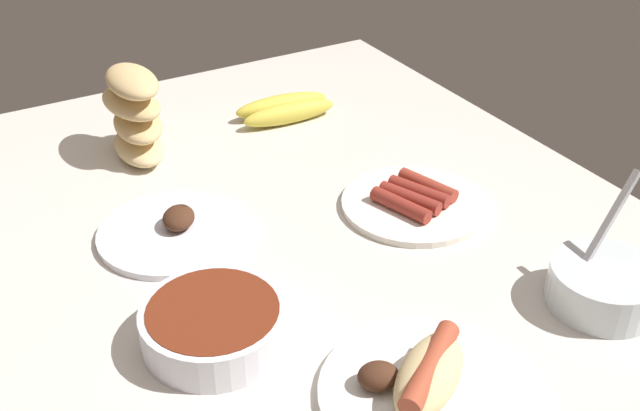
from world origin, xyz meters
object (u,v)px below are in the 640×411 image
(plate_hotdog_assembled, at_px, (426,384))
(bread_stack, at_px, (135,114))
(plate_grilled_meat, at_px, (175,230))
(bowl_coleslaw, at_px, (604,284))
(banana_bunch, at_px, (285,109))
(plate_sausages, at_px, (414,202))
(bowl_chili, at_px, (214,324))

(plate_hotdog_assembled, relative_size, bread_stack, 1.48)
(plate_grilled_meat, xyz_separation_m, plate_hotdog_assembled, (-0.41, -0.12, 0.01))
(plate_hotdog_assembled, bearing_deg, bowl_coleslaw, -86.30)
(plate_grilled_meat, distance_m, bread_stack, 0.26)
(banana_bunch, bearing_deg, plate_sausages, -175.76)
(bowl_chili, bearing_deg, plate_hotdog_assembled, -140.15)
(banana_bunch, height_order, bowl_chili, bowl_chili)
(plate_grilled_meat, xyz_separation_m, plate_sausages, (-0.11, -0.32, 0.00))
(bread_stack, bearing_deg, bowl_coleslaw, -150.48)
(banana_bunch, distance_m, bowl_coleslaw, 0.64)
(plate_grilled_meat, relative_size, bread_stack, 1.34)
(banana_bunch, xyz_separation_m, plate_hotdog_assembled, (-0.65, 0.18, -0.00))
(bowl_coleslaw, bearing_deg, bowl_chili, 68.56)
(plate_hotdog_assembled, relative_size, plate_sausages, 1.09)
(banana_bunch, xyz_separation_m, bread_stack, (0.00, 0.27, 0.05))
(plate_grilled_meat, bearing_deg, bowl_chili, 170.93)
(plate_grilled_meat, relative_size, plate_sausages, 0.99)
(bread_stack, distance_m, bowl_coleslaw, 0.73)
(bread_stack, xyz_separation_m, bowl_coleslaw, (-0.64, -0.36, -0.04))
(plate_sausages, distance_m, bowl_chili, 0.38)
(plate_grilled_meat, distance_m, banana_bunch, 0.39)
(plate_hotdog_assembled, xyz_separation_m, bread_stack, (0.66, 0.09, 0.05))
(plate_sausages, xyz_separation_m, bowl_chili, (-0.12, 0.36, 0.02))
(plate_sausages, height_order, bread_stack, bread_stack)
(banana_bunch, xyz_separation_m, plate_sausages, (-0.35, -0.03, -0.01))
(plate_grilled_meat, bearing_deg, plate_hotdog_assembled, -163.69)
(banana_bunch, relative_size, bread_stack, 1.15)
(plate_sausages, bearing_deg, plate_hotdog_assembled, 146.07)
(plate_hotdog_assembled, xyz_separation_m, bowl_chili, (0.19, 0.16, 0.01))
(plate_hotdog_assembled, distance_m, bowl_chili, 0.24)
(banana_bunch, xyz_separation_m, bowl_chili, (-0.47, 0.33, 0.01))
(plate_sausages, bearing_deg, banana_bunch, 4.24)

